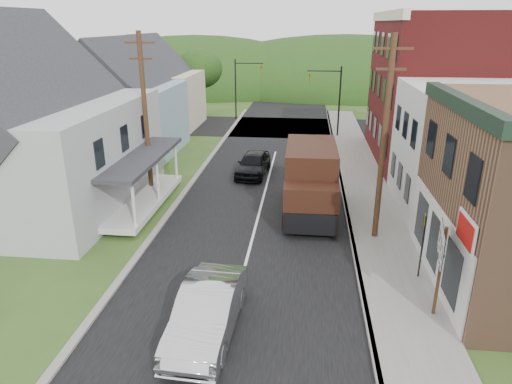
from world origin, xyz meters
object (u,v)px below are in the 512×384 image
(dark_sedan, at_px, (253,164))
(delivery_van, at_px, (310,181))
(route_sign_cluster, at_px, (440,259))
(silver_sedan, at_px, (207,312))
(warning_sign, at_px, (423,236))

(dark_sedan, height_order, delivery_van, delivery_van)
(delivery_van, distance_m, route_sign_cluster, 9.49)
(delivery_van, xyz_separation_m, route_sign_cluster, (4.14, -8.53, 0.44))
(dark_sedan, xyz_separation_m, delivery_van, (3.66, -6.07, 1.02))
(silver_sedan, bearing_deg, warning_sign, 31.65)
(route_sign_cluster, bearing_deg, silver_sedan, -155.32)
(silver_sedan, height_order, dark_sedan, silver_sedan)
(route_sign_cluster, bearing_deg, dark_sedan, 129.66)
(silver_sedan, xyz_separation_m, delivery_van, (3.20, 10.24, 0.96))
(dark_sedan, relative_size, warning_sign, 1.66)
(silver_sedan, bearing_deg, delivery_van, 75.14)
(silver_sedan, distance_m, dark_sedan, 16.32)
(silver_sedan, relative_size, delivery_van, 0.78)
(route_sign_cluster, distance_m, warning_sign, 2.44)
(silver_sedan, xyz_separation_m, dark_sedan, (-0.46, 16.31, -0.06))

